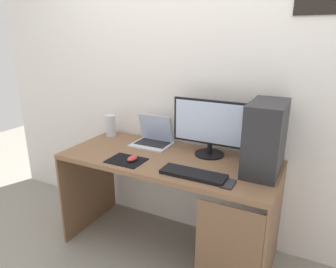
% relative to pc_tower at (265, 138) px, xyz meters
% --- Properties ---
extents(ground_plane, '(8.00, 8.00, 0.00)m').
position_rel_pc_tower_xyz_m(ground_plane, '(-0.65, -0.08, -1.01)').
color(ground_plane, gray).
extents(wall_back, '(4.00, 0.05, 2.60)m').
position_rel_pc_tower_xyz_m(wall_back, '(-0.65, 0.30, 0.29)').
color(wall_back, silver).
rests_on(wall_back, ground_plane).
extents(desk, '(1.57, 0.67, 0.78)m').
position_rel_pc_tower_xyz_m(desk, '(-0.63, -0.09, -0.38)').
color(desk, brown).
rests_on(desk, ground_plane).
extents(pc_tower, '(0.22, 0.40, 0.46)m').
position_rel_pc_tower_xyz_m(pc_tower, '(0.00, 0.00, 0.00)').
color(pc_tower, '#232326').
rests_on(pc_tower, desk).
extents(monitor, '(0.57, 0.22, 0.42)m').
position_rel_pc_tower_xyz_m(monitor, '(-0.40, 0.10, -0.02)').
color(monitor, black).
rests_on(monitor, desk).
extents(laptop, '(0.31, 0.24, 0.24)m').
position_rel_pc_tower_xyz_m(laptop, '(-0.89, 0.12, -0.18)').
color(laptop, '#B7BCC6').
rests_on(laptop, desk).
extents(speaker, '(0.09, 0.09, 0.18)m').
position_rel_pc_tower_xyz_m(speaker, '(-1.34, 0.15, -0.14)').
color(speaker, '#B7BCC6').
rests_on(speaker, desk).
extents(keyboard, '(0.42, 0.14, 0.02)m').
position_rel_pc_tower_xyz_m(keyboard, '(-0.37, -0.27, -0.22)').
color(keyboard, black).
rests_on(keyboard, desk).
extents(mousepad, '(0.26, 0.20, 0.00)m').
position_rel_pc_tower_xyz_m(mousepad, '(-0.89, -0.26, -0.23)').
color(mousepad, black).
rests_on(mousepad, desk).
extents(mouse_left, '(0.06, 0.10, 0.03)m').
position_rel_pc_tower_xyz_m(mouse_left, '(-0.84, -0.25, -0.21)').
color(mouse_left, '#B23333').
rests_on(mouse_left, mousepad).
extents(cell_phone, '(0.07, 0.13, 0.01)m').
position_rel_pc_tower_xyz_m(cell_phone, '(-0.14, -0.29, -0.23)').
color(cell_phone, '#232326').
rests_on(cell_phone, desk).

